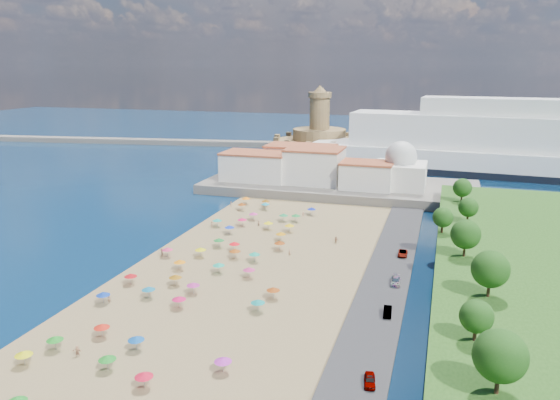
% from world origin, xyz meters
% --- Properties ---
extents(ground, '(700.00, 700.00, 0.00)m').
position_xyz_m(ground, '(0.00, 0.00, 0.00)').
color(ground, '#071938').
rests_on(ground, ground).
extents(terrace, '(90.00, 36.00, 3.00)m').
position_xyz_m(terrace, '(10.00, 73.00, 1.50)').
color(terrace, '#59544C').
rests_on(terrace, ground).
extents(jetty, '(18.00, 70.00, 2.40)m').
position_xyz_m(jetty, '(-12.00, 108.00, 1.20)').
color(jetty, '#59544C').
rests_on(jetty, ground).
extents(breakwater, '(199.03, 34.77, 2.60)m').
position_xyz_m(breakwater, '(-110.00, 153.00, 1.30)').
color(breakwater, '#59544C').
rests_on(breakwater, ground).
extents(waterfront_buildings, '(57.00, 29.00, 11.00)m').
position_xyz_m(waterfront_buildings, '(-3.05, 73.64, 7.88)').
color(waterfront_buildings, silver).
rests_on(waterfront_buildings, terrace).
extents(domed_building, '(16.00, 16.00, 15.00)m').
position_xyz_m(domed_building, '(30.00, 71.00, 8.97)').
color(domed_building, silver).
rests_on(domed_building, terrace).
extents(fortress, '(40.00, 40.00, 32.40)m').
position_xyz_m(fortress, '(-12.00, 138.00, 6.68)').
color(fortress, '#9B7C4D').
rests_on(fortress, ground).
extents(cruise_ship, '(164.44, 36.44, 35.66)m').
position_xyz_m(cruise_ship, '(71.32, 118.01, 10.56)').
color(cruise_ship, black).
rests_on(cruise_ship, ground).
extents(beach_parasols, '(32.92, 113.32, 2.20)m').
position_xyz_m(beach_parasols, '(-1.39, -8.61, 2.15)').
color(beach_parasols, gray).
rests_on(beach_parasols, beach).
extents(beachgoers, '(37.93, 87.28, 1.83)m').
position_xyz_m(beachgoers, '(-2.65, 8.86, 1.08)').
color(beachgoers, tan).
rests_on(beachgoers, beach).
extents(parked_cars, '(2.10, 55.79, 1.29)m').
position_xyz_m(parked_cars, '(36.00, -8.59, 1.33)').
color(parked_cars, gray).
rests_on(parked_cars, promenade).
extents(hillside_trees, '(12.68, 110.08, 7.63)m').
position_xyz_m(hillside_trees, '(49.04, -11.46, 10.10)').
color(hillside_trees, '#382314').
rests_on(hillside_trees, hillside).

